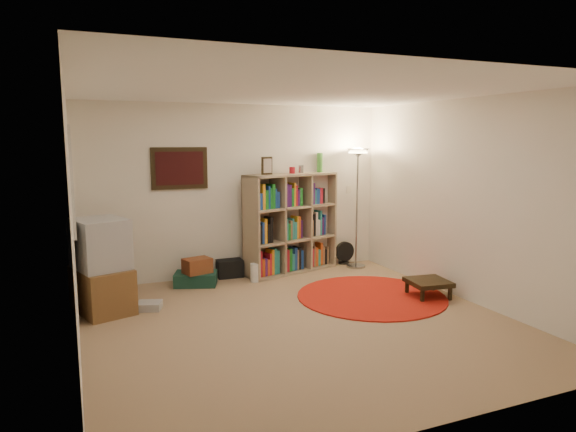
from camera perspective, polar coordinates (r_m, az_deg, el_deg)
name	(u,v)px	position (r m, az deg, el deg)	size (l,w,h in m)	color
room	(295,209)	(5.48, 0.74, 0.77)	(4.54, 4.54, 2.54)	#8F7154
bookshelf	(289,225)	(7.74, 0.17, -0.97)	(1.55, 0.81, 1.79)	gray
floor_lamp	(358,169)	(7.98, 7.75, 5.20)	(0.41, 0.41, 1.86)	#939497
floor_fan	(344,253)	(8.35, 6.30, -4.09)	(0.32, 0.18, 0.37)	black
tv_stand	(102,267)	(6.34, -20.00, -5.39)	(0.73, 0.88, 1.10)	brown
dvd_box	(149,306)	(6.38, -15.16, -9.61)	(0.34, 0.31, 0.09)	#A2A2A6
suitcase	(196,279)	(7.25, -10.21, -6.88)	(0.65, 0.53, 0.18)	#13362C
wicker_basket	(197,266)	(7.16, -10.04, -5.46)	(0.41, 0.34, 0.20)	#5F2D17
duffel_bag	(229,268)	(7.62, -6.57, -5.73)	(0.38, 0.32, 0.26)	black
paper_towel	(255,273)	(7.31, -3.71, -6.31)	(0.13, 0.13, 0.26)	silver
red_rug	(371,296)	(6.74, 9.24, -8.78)	(1.90, 1.90, 0.02)	#9B140B
side_table	(428,283)	(6.84, 15.33, -7.16)	(0.54, 0.54, 0.22)	black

